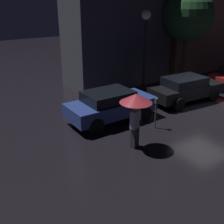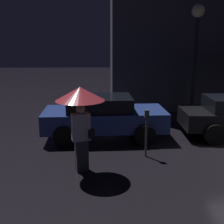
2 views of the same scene
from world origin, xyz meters
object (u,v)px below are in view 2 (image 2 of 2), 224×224
Objects in this scene: parked_car_blue at (103,116)px; parking_meter at (146,128)px; street_lamp_near at (197,33)px; pedestrian_with_umbrella at (80,104)px.

parked_car_blue is 2.11m from parking_meter.
street_lamp_near is (3.78, 2.40, 2.77)m from parked_car_blue.
parked_car_blue is at bearing -147.64° from street_lamp_near.
parking_meter is at bearing -122.06° from street_lamp_near.
street_lamp_near is (2.59, 4.14, 2.69)m from parking_meter.
pedestrian_with_umbrella reaches higher than parked_car_blue.
street_lamp_near reaches higher than parking_meter.
parking_meter is 0.29× the size of street_lamp_near.
parked_car_blue is 5.27m from street_lamp_near.
parked_car_blue is at bearing 124.42° from parking_meter.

